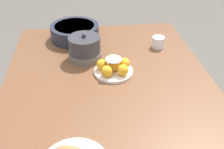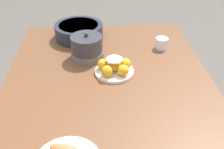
# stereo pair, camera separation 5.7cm
# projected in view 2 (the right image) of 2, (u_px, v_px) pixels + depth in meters

# --- Properties ---
(dining_table) EXTENTS (1.54, 1.08, 0.72)m
(dining_table) POSITION_uv_depth(u_px,v_px,m) (110.00, 101.00, 1.33)
(dining_table) COLOR brown
(dining_table) RESTS_ON ground_plane
(cake_plate) EXTENTS (0.21, 0.21, 0.10)m
(cake_plate) POSITION_uv_depth(u_px,v_px,m) (114.00, 67.00, 1.39)
(cake_plate) COLOR silver
(cake_plate) RESTS_ON dining_table
(serving_bowl) EXTENTS (0.32, 0.32, 0.09)m
(serving_bowl) POSITION_uv_depth(u_px,v_px,m) (79.00, 31.00, 1.74)
(serving_bowl) COLOR #232838
(serving_bowl) RESTS_ON dining_table
(cup_near) EXTENTS (0.08, 0.08, 0.07)m
(cup_near) POSITION_uv_depth(u_px,v_px,m) (162.00, 43.00, 1.62)
(cup_near) COLOR white
(cup_near) RESTS_ON dining_table
(warming_pot) EXTENTS (0.19, 0.19, 0.16)m
(warming_pot) POSITION_uv_depth(u_px,v_px,m) (87.00, 47.00, 1.51)
(warming_pot) COLOR #66605B
(warming_pot) RESTS_ON dining_table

